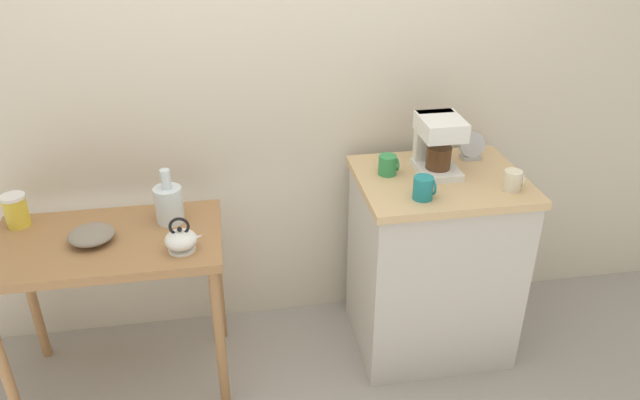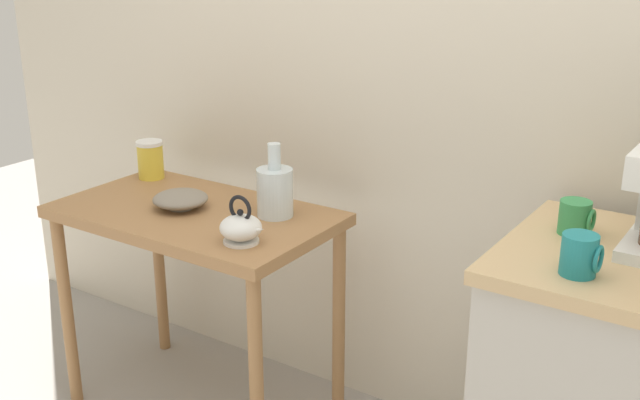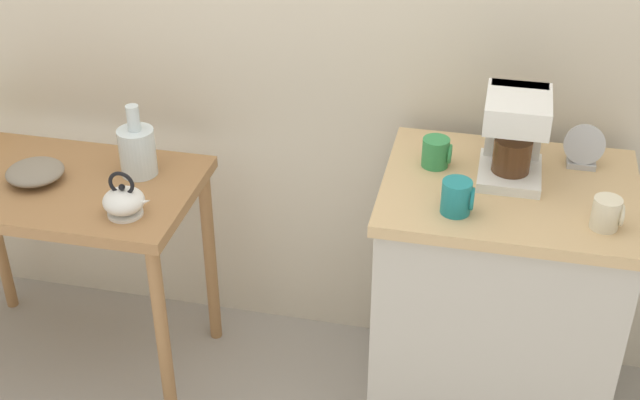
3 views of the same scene
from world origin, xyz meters
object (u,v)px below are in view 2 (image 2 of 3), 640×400
at_px(teakettle, 241,228).
at_px(mug_tall_green, 576,218).
at_px(bowl_stoneware, 181,199).
at_px(mug_dark_teal, 580,255).
at_px(glass_carafe_vase, 275,190).
at_px(canister_enamel, 150,159).

bearing_deg(teakettle, mug_tall_green, 15.36).
xyz_separation_m(bowl_stoneware, mug_dark_teal, (1.35, -0.12, 0.16)).
distance_m(teakettle, glass_carafe_vase, 0.25).
height_order(canister_enamel, mug_tall_green, mug_tall_green).
relative_size(glass_carafe_vase, mug_dark_teal, 2.53).
bearing_deg(glass_carafe_vase, teakettle, -77.09).
xyz_separation_m(bowl_stoneware, mug_tall_green, (1.27, 0.12, 0.16)).
bearing_deg(canister_enamel, mug_dark_teal, -10.56).
relative_size(teakettle, glass_carafe_vase, 0.64).
xyz_separation_m(bowl_stoneware, canister_enamel, (-0.33, 0.19, 0.04)).
xyz_separation_m(bowl_stoneware, glass_carafe_vase, (0.31, 0.12, 0.05)).
relative_size(bowl_stoneware, glass_carafe_vase, 0.76).
bearing_deg(mug_tall_green, canister_enamel, 177.63).
relative_size(canister_enamel, mug_dark_teal, 1.48).
distance_m(bowl_stoneware, glass_carafe_vase, 0.33).
xyz_separation_m(bowl_stoneware, teakettle, (0.36, -0.13, 0.02)).
xyz_separation_m(canister_enamel, mug_tall_green, (1.60, -0.07, 0.12)).
relative_size(teakettle, mug_tall_green, 1.76).
height_order(glass_carafe_vase, mug_tall_green, glass_carafe_vase).
relative_size(bowl_stoneware, teakettle, 1.19).
bearing_deg(glass_carafe_vase, canister_enamel, 173.62).
bearing_deg(bowl_stoneware, mug_dark_teal, -5.28).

